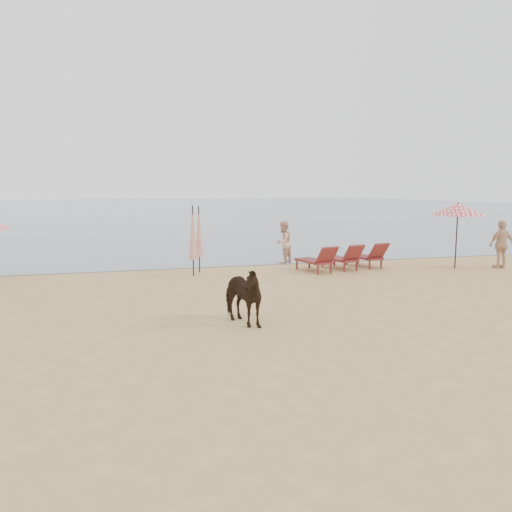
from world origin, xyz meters
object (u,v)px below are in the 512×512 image
(beachgoer_right_a, at_px, (283,242))
(umbrella_closed_right, at_px, (199,232))
(umbrella_open_right, at_px, (458,209))
(cow, at_px, (240,295))
(lounger_cluster_right, at_px, (344,257))
(umbrella_closed_left, at_px, (193,233))
(beachgoer_right_b, at_px, (502,244))

(beachgoer_right_a, bearing_deg, umbrella_closed_right, -20.17)
(umbrella_open_right, distance_m, cow, 11.67)
(lounger_cluster_right, height_order, umbrella_closed_right, umbrella_closed_right)
(umbrella_closed_left, relative_size, cow, 1.55)
(beachgoer_right_b, bearing_deg, umbrella_closed_left, -8.25)
(umbrella_open_right, distance_m, beachgoer_right_a, 6.96)
(umbrella_closed_left, bearing_deg, cow, -89.42)
(umbrella_closed_left, height_order, beachgoer_right_a, umbrella_closed_left)
(lounger_cluster_right, distance_m, umbrella_open_right, 4.82)
(umbrella_closed_left, relative_size, beachgoer_right_a, 1.43)
(cow, bearing_deg, umbrella_closed_right, 68.19)
(lounger_cluster_right, relative_size, beachgoer_right_a, 1.99)
(lounger_cluster_right, xyz_separation_m, umbrella_open_right, (4.37, -0.89, 1.83))
(cow, bearing_deg, beachgoer_right_b, 3.89)
(beachgoer_right_a, xyz_separation_m, beachgoer_right_b, (7.79, -3.58, 0.06))
(umbrella_closed_left, relative_size, beachgoer_right_b, 1.33)
(umbrella_open_right, height_order, beachgoer_right_a, umbrella_open_right)
(umbrella_open_right, bearing_deg, beachgoer_right_a, 173.92)
(umbrella_open_right, relative_size, beachgoer_right_a, 1.45)
(beachgoer_right_b, bearing_deg, umbrella_open_right, -16.47)
(umbrella_closed_right, distance_m, beachgoer_right_a, 4.03)
(umbrella_open_right, height_order, umbrella_closed_left, umbrella_open_right)
(umbrella_closed_right, xyz_separation_m, beachgoer_right_b, (11.54, -2.24, -0.58))
(umbrella_open_right, relative_size, umbrella_closed_left, 1.02)
(umbrella_closed_left, bearing_deg, lounger_cluster_right, -1.49)
(beachgoer_right_b, bearing_deg, cow, 22.63)
(cow, bearing_deg, lounger_cluster_right, 29.03)
(umbrella_open_right, relative_size, beachgoer_right_b, 1.36)
(lounger_cluster_right, distance_m, umbrella_closed_left, 5.89)
(umbrella_open_right, xyz_separation_m, beachgoer_right_a, (-6.07, 3.10, -1.43))
(beachgoer_right_a, bearing_deg, lounger_cluster_right, 87.69)
(lounger_cluster_right, distance_m, cow, 8.68)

